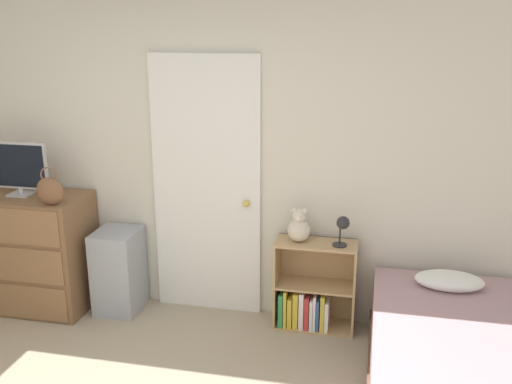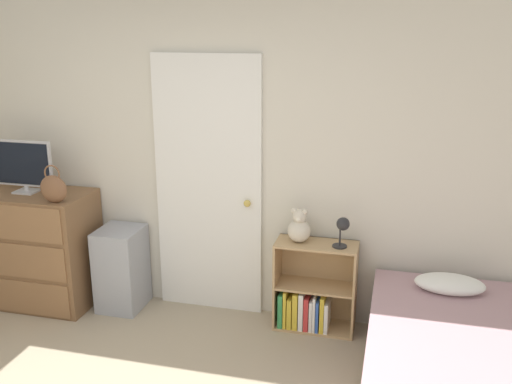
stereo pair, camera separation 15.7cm
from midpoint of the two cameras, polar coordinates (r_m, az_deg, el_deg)
name	(u,v)px [view 2 (the right image)]	position (r m, az deg, el deg)	size (l,w,h in m)	color
wall_back	(203,157)	(4.55, -4.29, 3.47)	(10.00, 0.06, 2.55)	beige
door_closed	(208,187)	(4.55, -3.79, 0.46)	(0.87, 0.09, 2.09)	white
dresser	(35,248)	(5.13, -20.41, -5.26)	(0.99, 0.55, 0.97)	brown
tv	(24,165)	(4.95, -21.37, 2.48)	(0.51, 0.16, 0.43)	#B7B7BC
handbag	(53,188)	(4.61, -18.68, 0.34)	(0.22, 0.10, 0.30)	brown
storage_bin	(122,268)	(4.88, -12.38, -7.48)	(0.34, 0.39, 0.69)	#999EA8
bookshelf	(310,297)	(4.53, 6.42, -10.37)	(0.62, 0.28, 0.71)	tan
teddy_bear	(299,228)	(4.32, 5.39, -3.57)	(0.17, 0.17, 0.27)	beige
desk_lamp	(343,227)	(4.23, 9.71, -3.49)	(0.12, 0.12, 0.24)	#262628
bed	(453,378)	(3.82, 20.26, -17.10)	(1.07, 1.96, 0.61)	brown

